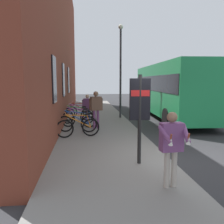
{
  "coord_description": "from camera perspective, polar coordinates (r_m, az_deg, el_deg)",
  "views": [
    {
      "loc": [
        -6.39,
        2.41,
        2.36
      ],
      "look_at": [
        2.14,
        1.45,
        1.22
      ],
      "focal_mm": 37.88,
      "sensor_mm": 36.0,
      "label": 1
    }
  ],
  "objects": [
    {
      "name": "pedestrian_by_facade",
      "position": [
        11.07,
        -3.89,
        1.48
      ],
      "size": [
        0.37,
        0.65,
        1.75
      ],
      "color": "#723F72",
      "rests_on": "sidewalk_pavement"
    },
    {
      "name": "station_facade",
      "position": [
        15.66,
        -11.93,
        16.82
      ],
      "size": [
        22.0,
        0.65,
        9.86
      ],
      "color": "brown",
      "rests_on": "ground"
    },
    {
      "name": "bicycle_far_end",
      "position": [
        9.54,
        -8.16,
        -3.71
      ],
      "size": [
        0.53,
        1.75,
        0.97
      ],
      "color": "black",
      "rests_on": "sidewalk_pavement"
    },
    {
      "name": "transit_info_sign",
      "position": [
        6.3,
        6.73,
        1.67
      ],
      "size": [
        0.1,
        0.55,
        2.4
      ],
      "color": "black",
      "rests_on": "sidewalk_pavement"
    },
    {
      "name": "sidewalk_pavement",
      "position": [
        14.59,
        -3.74,
        -1.53
      ],
      "size": [
        24.0,
        3.5,
        0.12
      ],
      "primitive_type": "cube",
      "color": "gray",
      "rests_on": "ground"
    },
    {
      "name": "bicycle_leaning_wall",
      "position": [
        11.54,
        -8.08,
        -1.75
      ],
      "size": [
        0.63,
        1.72,
        0.97
      ],
      "color": "black",
      "rests_on": "sidewalk_pavement"
    },
    {
      "name": "bicycle_end_of_row",
      "position": [
        10.46,
        -8.43,
        -2.72
      ],
      "size": [
        0.53,
        1.75,
        0.97
      ],
      "color": "black",
      "rests_on": "sidewalk_pavement"
    },
    {
      "name": "street_lamp",
      "position": [
        14.39,
        2.08,
        11.56
      ],
      "size": [
        0.28,
        0.28,
        5.52
      ],
      "color": "#333338",
      "rests_on": "sidewalk_pavement"
    },
    {
      "name": "bicycle_under_window",
      "position": [
        13.45,
        -8.13,
        -0.43
      ],
      "size": [
        0.48,
        1.76,
        0.97
      ],
      "color": "black",
      "rests_on": "sidewalk_pavement"
    },
    {
      "name": "pedestrian_crossing_street",
      "position": [
        12.64,
        -5.92,
        1.54
      ],
      "size": [
        0.3,
        0.57,
        1.51
      ],
      "color": "#334C8C",
      "rests_on": "sidewalk_pavement"
    },
    {
      "name": "bicycle_mid_rack",
      "position": [
        14.42,
        -7.7,
        0.11
      ],
      "size": [
        0.48,
        1.76,
        0.97
      ],
      "color": "black",
      "rests_on": "sidewalk_pavement"
    },
    {
      "name": "city_bus",
      "position": [
        15.59,
        13.97,
        5.71
      ],
      "size": [
        10.61,
        3.06,
        3.35
      ],
      "color": "#1E8C4C",
      "rests_on": "ground"
    },
    {
      "name": "ground",
      "position": [
        13.07,
        8.84,
        -2.94
      ],
      "size": [
        60.0,
        60.0,
        0.0
      ],
      "primitive_type": "plane",
      "color": "#2D2D30"
    },
    {
      "name": "bicycle_beside_lamp",
      "position": [
        12.46,
        -8.38,
        -1.07
      ],
      "size": [
        0.53,
        1.75,
        0.97
      ],
      "color": "black",
      "rests_on": "sidewalk_pavement"
    },
    {
      "name": "tourist_with_hotdogs",
      "position": [
        5.05,
        14.25,
        -6.94
      ],
      "size": [
        0.58,
        0.62,
        1.61
      ],
      "color": "#B2A599",
      "rests_on": "sidewalk_pavement"
    }
  ]
}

